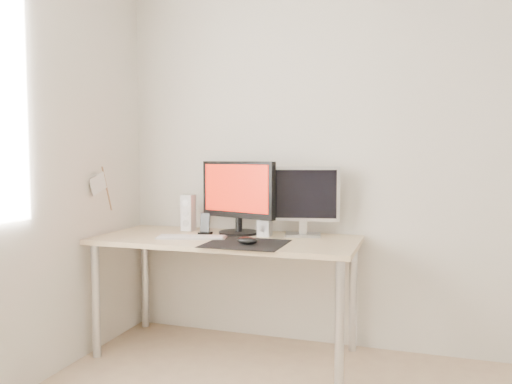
# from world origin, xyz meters

# --- Properties ---
(wall_back) EXTENTS (3.50, 0.00, 3.50)m
(wall_back) POSITION_xyz_m (0.00, 1.75, 1.25)
(wall_back) COLOR white
(wall_back) RESTS_ON ground
(mousepad) EXTENTS (0.45, 0.40, 0.00)m
(mousepad) POSITION_xyz_m (-0.74, 1.21, 0.73)
(mousepad) COLOR black
(mousepad) RESTS_ON desk
(mouse) EXTENTS (0.12, 0.07, 0.04)m
(mouse) POSITION_xyz_m (-0.72, 1.18, 0.75)
(mouse) COLOR black
(mouse) RESTS_ON mousepad
(desk) EXTENTS (1.60, 0.70, 0.73)m
(desk) POSITION_xyz_m (-0.93, 1.38, 0.65)
(desk) COLOR #D1B587
(desk) RESTS_ON ground
(main_monitor) EXTENTS (0.54, 0.33, 0.47)m
(main_monitor) POSITION_xyz_m (-0.91, 1.54, 0.98)
(main_monitor) COLOR black
(main_monitor) RESTS_ON desk
(second_monitor) EXTENTS (0.45, 0.20, 0.43)m
(second_monitor) POSITION_xyz_m (-0.49, 1.58, 0.97)
(second_monitor) COLOR #B8B8BA
(second_monitor) RESTS_ON desk
(speaker_left) EXTENTS (0.08, 0.09, 0.24)m
(speaker_left) POSITION_xyz_m (-1.28, 1.58, 0.85)
(speaker_left) COLOR white
(speaker_left) RESTS_ON desk
(speaker_right) EXTENTS (0.08, 0.09, 0.24)m
(speaker_right) POSITION_xyz_m (-0.72, 1.51, 0.85)
(speaker_right) COLOR silver
(speaker_right) RESTS_ON desk
(keyboard) EXTENTS (0.44, 0.21, 0.02)m
(keyboard) POSITION_xyz_m (-1.12, 1.29, 0.74)
(keyboard) COLOR #BABABD
(keyboard) RESTS_ON desk
(phone_dock) EXTENTS (0.08, 0.07, 0.14)m
(phone_dock) POSITION_xyz_m (-1.10, 1.45, 0.77)
(phone_dock) COLOR black
(phone_dock) RESTS_ON desk
(pennant) EXTENTS (0.01, 0.23, 0.29)m
(pennant) POSITION_xyz_m (-1.72, 1.24, 1.05)
(pennant) COLOR #A57F54
(pennant) RESTS_ON wall_left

